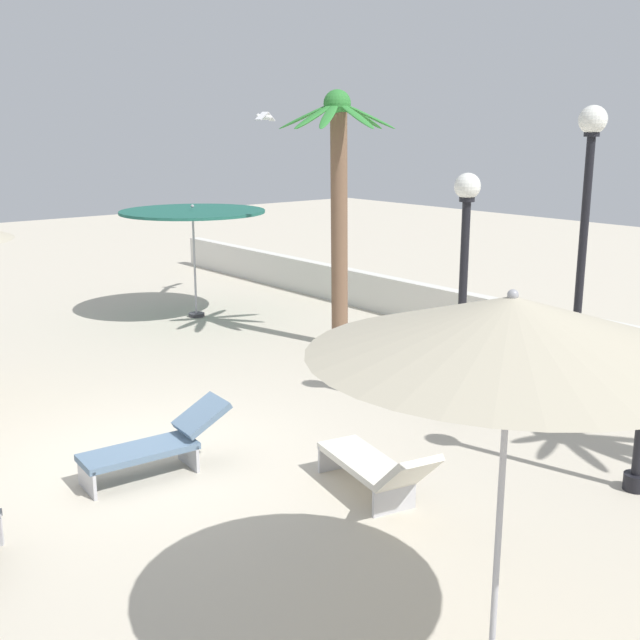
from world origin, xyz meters
TOP-DOWN VIEW (x-y plane):
  - ground_plane at (0.00, 0.00)m, footprint 56.00×56.00m
  - boundary_wall at (0.00, 8.10)m, footprint 25.20×0.30m
  - patio_umbrella_0 at (-6.46, 4.50)m, footprint 3.20×3.20m
  - patio_umbrella_1 at (5.47, 0.06)m, footprint 2.88×2.88m
  - palm_tree_1 at (-2.60, 5.42)m, footprint 2.20×2.20m
  - lamp_post_0 at (2.47, 5.70)m, footprint 0.40×0.40m
  - lamp_post_1 at (1.57, 4.17)m, footprint 0.37×0.37m
  - lounge_chair_1 at (0.49, -0.18)m, footprint 0.69×1.90m
  - lounge_chair_2 at (2.68, 1.46)m, footprint 1.96×0.94m
  - seagull_0 at (-6.47, 6.50)m, footprint 0.90×1.07m

SIDE VIEW (x-z plane):
  - ground_plane at x=0.00m, z-range 0.00..0.00m
  - lounge_chair_2 at x=2.68m, z-range -0.03..0.81m
  - lounge_chair_1 at x=0.49m, z-range -0.01..0.81m
  - boundary_wall at x=0.00m, z-range 0.00..0.85m
  - lamp_post_1 at x=1.57m, z-range 0.42..3.99m
  - patio_umbrella_0 at x=-6.46m, z-range 1.06..3.60m
  - patio_umbrella_1 at x=5.47m, z-range 1.27..4.35m
  - lamp_post_0 at x=2.47m, z-range 0.64..5.11m
  - palm_tree_1 at x=-2.60m, z-range 0.62..5.49m
  - seagull_0 at x=-6.47m, z-range 4.33..4.53m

